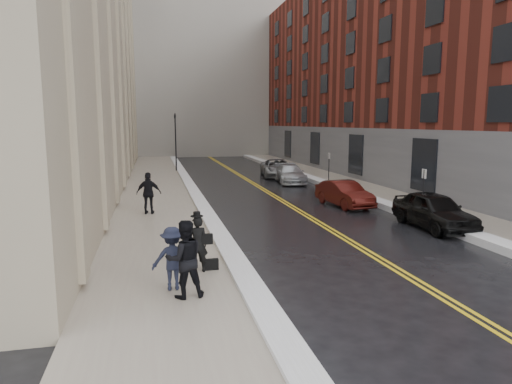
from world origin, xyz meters
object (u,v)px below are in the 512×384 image
car_black (434,210)px  car_silver_far (277,168)px  car_silver_near (290,174)px  pedestrian_c (149,193)px  car_maroon (344,194)px  pedestrian_main (197,244)px  pedestrian_b (173,258)px  pedestrian_a (185,259)px

car_black → car_silver_far: bearing=95.6°
car_silver_near → pedestrian_c: bearing=-127.9°
car_maroon → car_silver_near: (-0.02, 9.76, 0.00)m
pedestrian_main → pedestrian_b: (-0.75, -1.23, 0.00)m
car_silver_far → pedestrian_main: (-8.69, -23.08, 0.24)m
car_black → pedestrian_a: bearing=-150.5°
pedestrian_main → car_maroon: bearing=-135.1°
car_maroon → pedestrian_b: size_ratio=2.49×
car_silver_near → pedestrian_a: size_ratio=2.40×
car_silver_near → pedestrian_a: (-9.10, -21.15, 0.44)m
car_maroon → pedestrian_a: bearing=-136.1°
pedestrian_main → pedestrian_b: size_ratio=1.00×
car_silver_near → car_silver_far: car_silver_far is taller
pedestrian_a → pedestrian_b: 0.69m
car_silver_near → pedestrian_main: 21.14m
car_black → pedestrian_b: size_ratio=2.74×
car_silver_far → pedestrian_a: (-9.17, -24.94, 0.39)m
car_silver_far → pedestrian_main: pedestrian_main is taller
car_silver_far → pedestrian_a: pedestrian_a is taller
car_silver_far → pedestrian_b: bearing=-104.0°
car_silver_far → pedestrian_b: pedestrian_b is taller
pedestrian_c → pedestrian_a: bearing=105.2°
pedestrian_a → pedestrian_b: size_ratio=1.18×
car_maroon → pedestrian_c: size_ratio=2.08×
pedestrian_main → pedestrian_a: pedestrian_a is taller
pedestrian_a → pedestrian_b: pedestrian_a is taller
car_silver_near → pedestrian_b: size_ratio=2.83×
car_silver_near → pedestrian_b: bearing=-108.3°
pedestrian_main → pedestrian_a: (-0.48, -1.85, 0.15)m
car_black → car_silver_far: 19.19m
car_silver_near → pedestrian_c: (-10.03, -10.32, 0.46)m
car_silver_near → pedestrian_b: 22.57m
car_silver_far → car_maroon: bearing=-83.1°
car_silver_far → pedestrian_b: size_ratio=3.19×
car_black → car_silver_far: (-1.53, 19.13, -0.04)m
pedestrian_b → pedestrian_main: bearing=-118.5°
pedestrian_c → car_silver_far: bearing=-115.3°
pedestrian_main → pedestrian_a: bearing=72.5°
car_silver_far → pedestrian_c: bearing=-118.4°
car_silver_near → car_silver_far: bearing=95.2°
car_black → car_maroon: (-1.58, 5.59, -0.09)m
car_black → car_maroon: 5.81m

